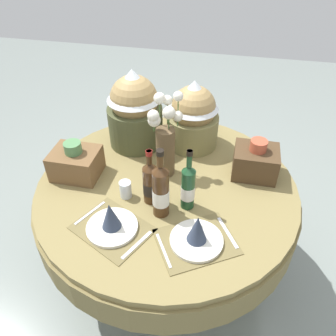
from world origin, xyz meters
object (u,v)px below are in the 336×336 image
at_px(tumbler_near_right, 126,189).
at_px(gift_tub_back_left, 134,106).
at_px(place_setting_right, 197,235).
at_px(woven_basket_side_left, 76,162).
at_px(place_setting_left, 111,222).
at_px(wine_bottle_centre, 150,183).
at_px(dining_table, 167,202).
at_px(wine_bottle_left, 188,187).
at_px(gift_tub_back_centre, 193,113).
at_px(woven_basket_side_right, 255,161).
at_px(flower_vase, 165,139).
at_px(wine_bottle_right, 161,191).

bearing_deg(tumbler_near_right, gift_tub_back_left, 99.76).
distance_m(place_setting_right, woven_basket_side_left, 0.79).
height_order(place_setting_left, wine_bottle_centre, wine_bottle_centre).
xyz_separation_m(dining_table, place_setting_left, (-0.18, -0.36, 0.18)).
height_order(place_setting_left, wine_bottle_left, wine_bottle_left).
distance_m(tumbler_near_right, gift_tub_back_centre, 0.62).
xyz_separation_m(tumbler_near_right, woven_basket_side_right, (0.64, 0.32, 0.04)).
bearing_deg(place_setting_left, wine_bottle_left, 35.33).
height_order(dining_table, tumbler_near_right, tumbler_near_right).
bearing_deg(woven_basket_side_left, place_setting_left, -46.79).
bearing_deg(gift_tub_back_centre, woven_basket_side_left, -143.19).
xyz_separation_m(flower_vase, gift_tub_back_centre, (0.10, 0.31, -0.00)).
relative_size(wine_bottle_left, wine_bottle_centre, 1.09).
bearing_deg(place_setting_right, wine_bottle_left, 109.90).
bearing_deg(place_setting_left, gift_tub_back_centre, 71.79).
bearing_deg(wine_bottle_right, gift_tub_back_centre, 85.03).
relative_size(wine_bottle_centre, woven_basket_side_right, 1.32).
distance_m(flower_vase, gift_tub_back_centre, 0.32).
bearing_deg(woven_basket_side_left, gift_tub_back_centre, 36.81).
relative_size(dining_table, wine_bottle_right, 3.77).
distance_m(tumbler_near_right, woven_basket_side_left, 0.34).
height_order(wine_bottle_left, wine_bottle_centre, wine_bottle_left).
height_order(flower_vase, wine_bottle_left, flower_vase).
xyz_separation_m(place_setting_left, wine_bottle_right, (0.20, 0.15, 0.10)).
bearing_deg(gift_tub_back_centre, woven_basket_side_right, -29.77).
bearing_deg(wine_bottle_left, tumbler_near_right, 179.64).
relative_size(tumbler_near_right, woven_basket_side_left, 0.37).
relative_size(wine_bottle_centre, wine_bottle_right, 0.83).
xyz_separation_m(wine_bottle_centre, woven_basket_side_right, (0.51, 0.33, -0.03)).
relative_size(place_setting_left, gift_tub_back_centre, 1.00).
height_order(wine_bottle_right, tumbler_near_right, wine_bottle_right).
height_order(place_setting_left, wine_bottle_right, wine_bottle_right).
relative_size(dining_table, gift_tub_back_centre, 3.40).
xyz_separation_m(dining_table, wine_bottle_right, (0.02, -0.21, 0.28)).
distance_m(place_setting_left, wine_bottle_left, 0.40).
bearing_deg(tumbler_near_right, place_setting_right, -28.81).
bearing_deg(dining_table, flower_vase, 106.83).
bearing_deg(gift_tub_back_left, flower_vase, -46.28).
xyz_separation_m(place_setting_left, woven_basket_side_left, (-0.32, 0.34, 0.03)).
xyz_separation_m(wine_bottle_left, tumbler_near_right, (-0.32, 0.00, -0.08)).
bearing_deg(wine_bottle_centre, wine_bottle_left, 0.28).
relative_size(dining_table, woven_basket_side_right, 6.03).
bearing_deg(woven_basket_side_right, place_setting_right, -113.86).
relative_size(place_setting_right, wine_bottle_right, 1.13).
height_order(woven_basket_side_left, woven_basket_side_right, woven_basket_side_right).
relative_size(wine_bottle_left, gift_tub_back_left, 0.71).
height_order(wine_bottle_right, gift_tub_back_centre, gift_tub_back_centre).
bearing_deg(tumbler_near_right, wine_bottle_right, -20.52).
height_order(dining_table, wine_bottle_left, wine_bottle_left).
relative_size(flower_vase, tumbler_near_right, 5.05).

